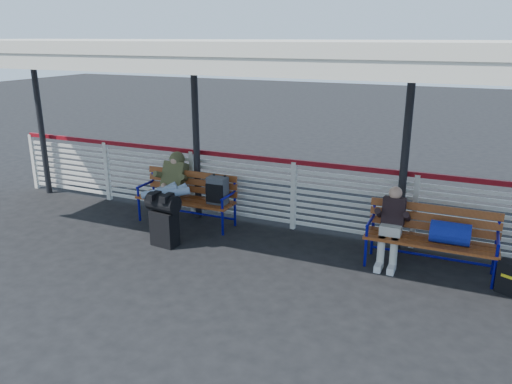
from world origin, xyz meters
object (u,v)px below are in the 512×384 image
at_px(bench_left, 197,192).
at_px(traveler_man, 169,188).
at_px(suitcase_side, 511,278).
at_px(bench_right, 439,233).
at_px(luggage_stack, 164,218).
at_px(companion_person, 391,225).

xyz_separation_m(bench_left, traveler_man, (-0.36, -0.34, 0.12)).
bearing_deg(suitcase_side, traveler_man, -158.00).
height_order(bench_right, suitcase_side, bench_right).
height_order(luggage_stack, bench_left, bench_left).
bearing_deg(traveler_man, bench_left, 43.81).
bearing_deg(traveler_man, companion_person, 1.46).
bearing_deg(bench_right, bench_left, 176.70).
relative_size(bench_left, traveler_man, 1.10).
height_order(bench_left, companion_person, companion_person).
bearing_deg(luggage_stack, companion_person, 19.62).
xyz_separation_m(bench_left, bench_right, (4.04, -0.23, -0.02)).
bearing_deg(bench_left, companion_person, -4.19).
bearing_deg(bench_right, luggage_stack, -168.89).
distance_m(bench_left, traveler_man, 0.51).
bearing_deg(bench_right, companion_person, -178.67).
distance_m(luggage_stack, suitcase_side, 5.03).
height_order(traveler_man, suitcase_side, traveler_man).
xyz_separation_m(luggage_stack, traveler_man, (-0.35, 0.69, 0.25)).
bearing_deg(companion_person, bench_left, 175.81).
bearing_deg(luggage_stack, bench_left, 95.94).
bearing_deg(companion_person, luggage_stack, -167.05).
bearing_deg(companion_person, suitcase_side, -10.54).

